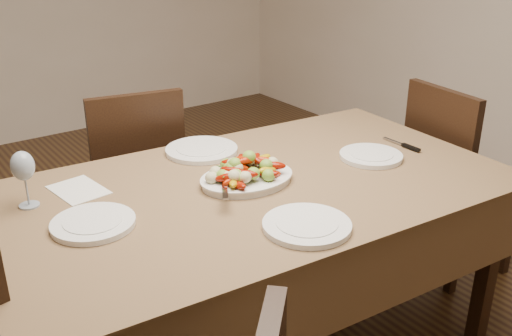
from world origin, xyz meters
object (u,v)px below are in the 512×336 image
at_px(chair_far, 133,179).
at_px(wine_glass, 25,178).
at_px(dining_table, 256,274).
at_px(chair_right, 462,180).
at_px(plate_near, 307,226).
at_px(serving_platter, 247,180).
at_px(plate_left, 93,223).
at_px(plate_far, 202,150).
at_px(plate_right, 371,156).

bearing_deg(chair_far, wine_glass, 55.16).
relative_size(dining_table, chair_right, 1.94).
relative_size(plate_near, wine_glass, 1.33).
xyz_separation_m(chair_right, serving_platter, (-1.22, 0.08, 0.30)).
relative_size(chair_right, serving_platter, 2.82).
bearing_deg(dining_table, chair_far, 95.50).
distance_m(plate_left, plate_far, 0.68).
relative_size(chair_right, plate_near, 3.48).
height_order(plate_left, wine_glass, wine_glass).
xyz_separation_m(serving_platter, plate_left, (-0.56, 0.02, -0.00)).
xyz_separation_m(dining_table, wine_glass, (-0.71, 0.30, 0.48)).
xyz_separation_m(dining_table, plate_right, (0.51, -0.07, 0.39)).
height_order(plate_left, plate_right, same).
xyz_separation_m(dining_table, plate_left, (-0.59, 0.05, 0.39)).
distance_m(chair_right, plate_near, 1.34).
bearing_deg(plate_right, plate_far, 138.21).
bearing_deg(plate_far, serving_platter, -94.40).
bearing_deg(serving_platter, dining_table, -48.59).
relative_size(serving_platter, plate_right, 1.36).
distance_m(chair_right, wine_glass, 1.98).
bearing_deg(wine_glass, dining_table, -23.04).
distance_m(chair_far, plate_near, 1.28).
relative_size(chair_far, plate_right, 3.83).
bearing_deg(serving_platter, plate_near, -96.69).
bearing_deg(chair_far, dining_table, 106.81).
xyz_separation_m(plate_left, wine_glass, (-0.12, 0.25, 0.09)).
bearing_deg(plate_left, wine_glass, 115.01).
bearing_deg(chair_far, plate_near, 102.21).
distance_m(chair_far, plate_right, 1.18).
xyz_separation_m(dining_table, chair_far, (-0.09, 0.90, 0.10)).
distance_m(dining_table, chair_far, 0.90).
distance_m(plate_right, wine_glass, 1.28).
xyz_separation_m(plate_right, plate_near, (-0.58, -0.28, 0.00)).
bearing_deg(plate_near, plate_left, 142.56).
height_order(dining_table, chair_far, chair_far).
relative_size(plate_right, plate_near, 0.91).
height_order(plate_right, wine_glass, wine_glass).
relative_size(chair_far, chair_right, 1.00).
distance_m(chair_far, plate_far, 0.60).
relative_size(plate_left, wine_glass, 1.26).
height_order(dining_table, plate_right, plate_right).
height_order(serving_platter, plate_near, serving_platter).
bearing_deg(plate_near, wine_glass, 134.38).
xyz_separation_m(plate_right, plate_far, (-0.51, 0.45, 0.00)).
height_order(chair_right, plate_near, chair_right).
bearing_deg(plate_near, plate_far, 84.42).
xyz_separation_m(plate_left, plate_near, (0.52, -0.40, 0.00)).
height_order(chair_right, plate_right, chair_right).
distance_m(plate_right, plate_near, 0.64).
distance_m(serving_platter, plate_near, 0.38).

